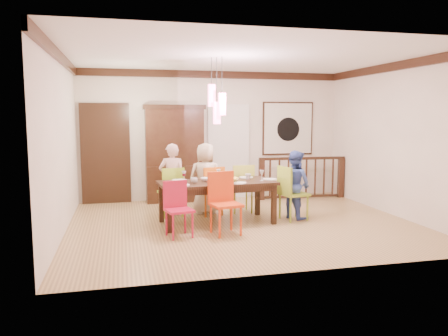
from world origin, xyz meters
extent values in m
plane|color=olive|center=(0.00, 0.00, 0.00)|extent=(6.00, 6.00, 0.00)
plane|color=white|center=(0.00, 0.00, 2.90)|extent=(6.00, 6.00, 0.00)
plane|color=beige|center=(0.00, 2.50, 1.45)|extent=(6.00, 0.00, 6.00)
plane|color=beige|center=(-3.00, 0.00, 1.45)|extent=(0.00, 5.00, 5.00)
plane|color=beige|center=(3.00, 0.00, 1.45)|extent=(0.00, 5.00, 5.00)
cube|color=black|center=(-2.40, 2.45, 1.05)|extent=(1.04, 0.07, 2.24)
cube|color=silver|center=(0.35, 2.46, 1.05)|extent=(0.97, 0.05, 2.22)
cube|color=black|center=(1.80, 2.47, 1.60)|extent=(1.25, 0.04, 1.25)
cube|color=silver|center=(1.80, 2.44, 1.60)|extent=(1.18, 0.02, 1.18)
cylinder|color=black|center=(1.80, 2.43, 1.58)|extent=(0.56, 0.01, 0.56)
cube|color=#F74A7E|center=(-0.52, 0.17, 2.25)|extent=(0.11, 0.11, 0.38)
cylinder|color=black|center=(-0.52, 0.17, 2.67)|extent=(0.01, 0.01, 0.46)
cube|color=#F74A7E|center=(-0.36, 0.07, 2.10)|extent=(0.11, 0.11, 0.38)
cylinder|color=black|center=(-0.36, 0.07, 2.59)|extent=(0.01, 0.01, 0.61)
cube|color=#F74A7E|center=(-0.44, 0.12, 1.95)|extent=(0.11, 0.11, 0.38)
cylinder|color=black|center=(-0.44, 0.12, 2.52)|extent=(0.01, 0.01, 0.76)
cube|color=black|center=(-0.44, 0.12, 0.72)|extent=(2.09, 1.08, 0.05)
cube|color=black|center=(-1.37, 0.50, 0.35)|extent=(0.09, 0.09, 0.70)
cube|color=black|center=(0.49, 0.50, 0.35)|extent=(0.09, 0.09, 0.70)
cube|color=black|center=(-1.37, -0.26, 0.35)|extent=(0.09, 0.09, 0.70)
cube|color=black|center=(0.49, -0.26, 0.35)|extent=(0.09, 0.09, 0.70)
cube|color=black|center=(-0.44, 0.52, 0.65)|extent=(1.82, 0.19, 0.10)
cube|color=black|center=(-0.44, -0.28, 0.65)|extent=(1.82, 0.19, 0.10)
cube|color=#9AC42A|center=(-1.18, 0.86, 0.46)|extent=(0.49, 0.49, 0.04)
cube|color=#9AC42A|center=(-1.18, 0.86, 0.71)|extent=(0.43, 0.11, 0.47)
cylinder|color=#9AC42A|center=(-1.35, 0.69, 0.22)|extent=(0.04, 0.04, 0.45)
cylinder|color=#9AC42A|center=(-1.00, 0.69, 0.22)|extent=(0.04, 0.04, 0.45)
cylinder|color=#9AC42A|center=(-1.35, 1.03, 0.22)|extent=(0.04, 0.04, 0.45)
cylinder|color=#9AC42A|center=(-1.00, 1.03, 0.22)|extent=(0.04, 0.04, 0.45)
cube|color=#D25E11|center=(-0.42, 0.80, 0.46)|extent=(0.51, 0.51, 0.04)
cube|color=#D25E11|center=(-0.42, 0.80, 0.71)|extent=(0.43, 0.13, 0.47)
cylinder|color=#D25E11|center=(-0.60, 0.63, 0.22)|extent=(0.04, 0.04, 0.45)
cylinder|color=#D25E11|center=(-0.25, 0.63, 0.22)|extent=(0.04, 0.04, 0.45)
cylinder|color=#D25E11|center=(-0.60, 0.97, 0.22)|extent=(0.04, 0.04, 0.45)
cylinder|color=#D25E11|center=(-0.25, 0.97, 0.22)|extent=(0.04, 0.04, 0.45)
cube|color=#B2BD3B|center=(0.21, 0.90, 0.46)|extent=(0.44, 0.44, 0.04)
cube|color=#B2BD3B|center=(0.21, 0.90, 0.72)|extent=(0.43, 0.05, 0.47)
cylinder|color=#B2BD3B|center=(0.04, 0.72, 0.23)|extent=(0.04, 0.04, 0.45)
cylinder|color=#B2BD3B|center=(0.39, 0.72, 0.23)|extent=(0.04, 0.04, 0.45)
cylinder|color=#B2BD3B|center=(0.04, 1.07, 0.23)|extent=(0.04, 0.04, 0.45)
cylinder|color=#B2BD3B|center=(0.39, 1.07, 0.23)|extent=(0.04, 0.04, 0.45)
cube|color=#B31533|center=(-1.21, -0.61, 0.42)|extent=(0.47, 0.47, 0.04)
cube|color=#B31533|center=(-1.21, -0.61, 0.66)|extent=(0.39, 0.12, 0.43)
cylinder|color=#B31533|center=(-1.37, -0.77, 0.21)|extent=(0.03, 0.03, 0.41)
cylinder|color=#B31533|center=(-1.05, -0.77, 0.21)|extent=(0.03, 0.03, 0.41)
cylinder|color=#B31533|center=(-1.37, -0.45, 0.21)|extent=(0.03, 0.03, 0.41)
cylinder|color=#B31533|center=(-1.05, -0.45, 0.21)|extent=(0.03, 0.03, 0.41)
cube|color=red|center=(-0.46, -0.63, 0.48)|extent=(0.52, 0.52, 0.04)
cube|color=red|center=(-0.46, -0.63, 0.75)|extent=(0.45, 0.12, 0.49)
cylinder|color=red|center=(-0.64, -0.81, 0.24)|extent=(0.04, 0.04, 0.47)
cylinder|color=red|center=(-0.28, -0.81, 0.24)|extent=(0.04, 0.04, 0.47)
cylinder|color=red|center=(-0.64, -0.45, 0.24)|extent=(0.04, 0.04, 0.47)
cylinder|color=red|center=(-0.28, -0.45, 0.24)|extent=(0.04, 0.04, 0.47)
cube|color=#8BA42A|center=(0.98, 0.05, 0.48)|extent=(0.53, 0.53, 0.04)
cube|color=#8BA42A|center=(0.98, 0.05, 0.75)|extent=(0.13, 0.45, 0.49)
cylinder|color=#8BA42A|center=(0.80, -0.13, 0.23)|extent=(0.04, 0.04, 0.47)
cylinder|color=#8BA42A|center=(1.17, -0.13, 0.23)|extent=(0.04, 0.04, 0.47)
cylinder|color=#8BA42A|center=(0.80, 0.23, 0.23)|extent=(0.04, 0.04, 0.47)
cylinder|color=#8BA42A|center=(1.17, 0.23, 0.23)|extent=(0.04, 0.04, 0.47)
cube|color=black|center=(-0.92, 2.28, 0.41)|extent=(1.26, 0.44, 0.81)
cube|color=black|center=(-0.92, 2.30, 1.44)|extent=(1.26, 0.40, 1.26)
cube|color=black|center=(-0.92, 2.49, 1.44)|extent=(1.08, 0.02, 1.08)
cube|color=black|center=(-0.92, 2.30, 2.09)|extent=(1.35, 0.44, 0.10)
cube|color=black|center=(1.01, 1.95, 0.46)|extent=(0.13, 0.13, 0.92)
cube|color=black|center=(2.92, 1.95, 0.46)|extent=(0.13, 0.13, 0.92)
cube|color=black|center=(1.96, 1.95, 0.93)|extent=(2.03, 0.21, 0.06)
cube|color=black|center=(1.96, 1.95, 0.05)|extent=(1.91, 0.18, 0.05)
imported|color=beige|center=(-1.14, 0.92, 0.69)|extent=(0.55, 0.40, 1.38)
imported|color=beige|center=(-0.49, 0.93, 0.69)|extent=(0.68, 0.45, 1.38)
imported|color=#3C55A9|center=(1.06, 0.17, 0.63)|extent=(0.69, 0.76, 1.27)
imported|color=gold|center=(-0.29, -0.04, 0.79)|extent=(0.46, 0.46, 0.09)
imported|color=white|center=(-0.62, 0.20, 0.78)|extent=(0.23, 0.23, 0.06)
imported|color=silver|center=(-0.86, 0.03, 0.80)|extent=(0.16, 0.16, 0.09)
imported|color=silver|center=(0.17, 0.24, 0.80)|extent=(0.12, 0.12, 0.10)
cylinder|color=white|center=(-1.07, 0.38, 0.76)|extent=(0.26, 0.26, 0.01)
cylinder|color=white|center=(-0.50, 0.38, 0.76)|extent=(0.26, 0.26, 0.01)
cylinder|color=white|center=(0.20, 0.45, 0.76)|extent=(0.26, 0.26, 0.01)
cylinder|color=white|center=(-1.10, -0.18, 0.76)|extent=(0.26, 0.26, 0.01)
cylinder|color=white|center=(-0.12, -0.17, 0.76)|extent=(0.26, 0.26, 0.01)
cylinder|color=white|center=(0.54, 0.12, 0.76)|extent=(0.26, 0.26, 0.01)
cube|color=#D83359|center=(-0.44, -0.19, 0.76)|extent=(0.18, 0.14, 0.01)
camera|label=1|loc=(-2.07, -7.31, 1.91)|focal=35.00mm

